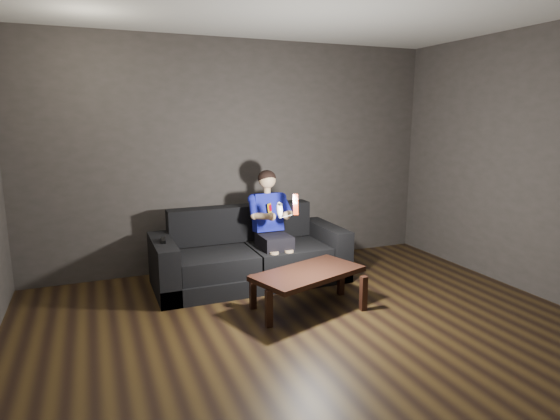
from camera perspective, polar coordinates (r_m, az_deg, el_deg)
name	(u,v)px	position (r m, az deg, el deg)	size (l,w,h in m)	color
floor	(338,356)	(3.80, 7.03, -17.25)	(5.00, 5.00, 0.00)	black
back_wall	(239,156)	(5.67, -5.06, 6.61)	(5.00, 0.04, 2.70)	#373430
sofa	(250,258)	(5.23, -3.72, -5.91)	(2.09, 0.90, 0.81)	black
child	(271,218)	(5.15, -1.10, -0.99)	(0.48, 0.58, 1.17)	black
wii_remote_red	(295,204)	(4.73, 1.87, 0.69)	(0.07, 0.09, 0.21)	red
nunchuk_white	(280,210)	(4.67, -0.05, 0.05)	(0.07, 0.10, 0.17)	white
wii_remote_black	(163,240)	(4.87, -14.07, -3.61)	(0.05, 0.17, 0.03)	black
coffee_table	(308,276)	(4.46, 3.45, -8.05)	(1.17, 0.84, 0.38)	black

